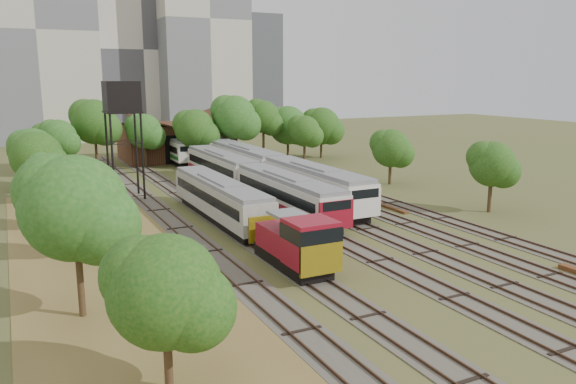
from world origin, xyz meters
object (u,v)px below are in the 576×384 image
shunter_locomotive (298,244)px  railcar_red_set (250,180)px  water_tower (122,100)px  railcar_green_set (246,162)px

shunter_locomotive → railcar_red_set: bearing=74.9°
shunter_locomotive → water_tower: size_ratio=0.67×
railcar_green_set → water_tower: bearing=-162.7°
railcar_red_set → water_tower: size_ratio=2.86×
railcar_red_set → shunter_locomotive: 23.06m
railcar_red_set → shunter_locomotive: shunter_locomotive is taller
water_tower → shunter_locomotive: bearing=-78.8°
railcar_red_set → shunter_locomotive: bearing=-105.1°
railcar_red_set → water_tower: 15.38m
railcar_red_set → railcar_green_set: 11.50m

